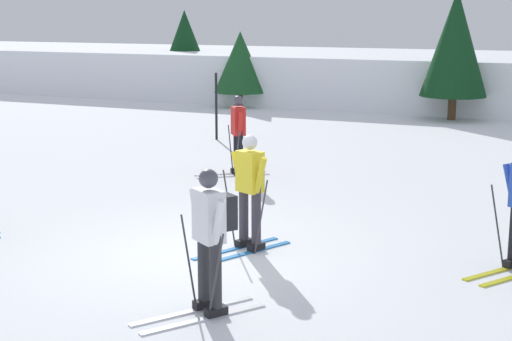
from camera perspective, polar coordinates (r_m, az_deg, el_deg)
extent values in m
plane|color=white|center=(11.11, -4.37, -6.33)|extent=(120.00, 120.00, 0.00)
cube|color=white|center=(30.78, 14.66, 6.59)|extent=(80.00, 8.85, 1.85)
cube|color=#237AC6|center=(11.18, -0.57, -6.13)|extent=(0.75, 1.49, 0.02)
cube|color=#237AC6|center=(11.38, -1.49, -5.80)|extent=(0.75, 1.49, 0.02)
cube|color=black|center=(11.25, 0.01, -5.68)|extent=(0.22, 0.29, 0.10)
cube|color=black|center=(11.46, -0.91, -5.37)|extent=(0.22, 0.29, 0.10)
cylinder|color=#38333D|center=(11.12, 0.01, -3.34)|extent=(0.14, 0.14, 0.85)
cylinder|color=#38333D|center=(11.33, -0.92, -3.07)|extent=(0.14, 0.14, 0.85)
cube|color=yellow|center=(11.08, -0.46, -0.08)|extent=(0.45, 0.38, 0.60)
cylinder|color=yellow|center=(10.89, 0.32, -0.36)|extent=(0.27, 0.19, 0.55)
cylinder|color=yellow|center=(11.26, -1.37, 0.04)|extent=(0.27, 0.19, 0.55)
sphere|color=silver|center=(11.00, -0.47, 2.11)|extent=(0.22, 0.22, 0.22)
cylinder|color=#38383D|center=(10.90, 0.36, -3.54)|extent=(0.28, 0.14, 1.14)
cylinder|color=#38383D|center=(11.42, -2.00, -2.84)|extent=(0.28, 0.14, 1.14)
cube|color=gold|center=(11.02, 18.00, -6.98)|extent=(0.94, 1.40, 0.02)
cube|color=black|center=(11.12, 18.51, -6.53)|extent=(0.24, 0.28, 0.10)
cylinder|color=#284CB7|center=(10.89, 18.36, -0.96)|extent=(0.26, 0.21, 0.55)
cylinder|color=#38383D|center=(11.03, 17.50, -3.97)|extent=(0.27, 0.19, 1.12)
cube|color=silver|center=(16.37, -1.70, -0.41)|extent=(1.29, 1.09, 0.02)
cube|color=silver|center=(16.64, -1.93, -0.21)|extent=(1.29, 1.09, 0.02)
cube|color=black|center=(16.39, -1.19, -0.17)|extent=(0.28, 0.26, 0.10)
cube|color=black|center=(16.66, -1.43, 0.02)|extent=(0.28, 0.26, 0.10)
cylinder|color=black|center=(16.30, -1.20, 1.46)|extent=(0.14, 0.14, 0.85)
cylinder|color=black|center=(16.57, -1.44, 1.63)|extent=(0.14, 0.14, 0.85)
cube|color=red|center=(16.34, -1.33, 3.70)|extent=(0.43, 0.45, 0.60)
cylinder|color=red|center=(16.10, -1.18, 3.54)|extent=(0.23, 0.25, 0.55)
cylinder|color=red|center=(16.58, -1.61, 3.77)|extent=(0.23, 0.25, 0.55)
sphere|color=#4C4C56|center=(16.29, -1.34, 5.20)|extent=(0.22, 0.22, 0.22)
cylinder|color=#38383D|center=(16.14, -1.41, 1.23)|extent=(0.29, 0.34, 1.03)
cylinder|color=#38383D|center=(16.69, -1.90, 1.57)|extent=(0.29, 0.34, 1.03)
cube|color=silver|center=(8.88, -3.84, -10.95)|extent=(0.95, 1.39, 0.02)
cube|color=silver|center=(9.11, -4.71, -10.37)|extent=(0.95, 1.39, 0.02)
cube|color=black|center=(8.93, -2.99, -10.41)|extent=(0.24, 0.28, 0.10)
cube|color=black|center=(9.16, -3.87, -9.84)|extent=(0.24, 0.28, 0.10)
cylinder|color=#2D2D33|center=(8.76, -3.02, -7.53)|extent=(0.14, 0.14, 0.85)
cylinder|color=#2D2D33|center=(8.99, -3.91, -7.03)|extent=(0.14, 0.14, 0.85)
cube|color=white|center=(8.70, -3.52, -3.37)|extent=(0.45, 0.41, 0.60)
cylinder|color=white|center=(8.48, -2.81, -3.84)|extent=(0.26, 0.22, 0.55)
cylinder|color=white|center=(8.90, -4.42, -3.11)|extent=(0.26, 0.22, 0.55)
sphere|color=#4C4C56|center=(8.60, -3.56, -0.60)|extent=(0.22, 0.22, 0.22)
cylinder|color=#38383D|center=(8.57, -3.02, -7.97)|extent=(0.32, 0.22, 1.10)
cylinder|color=#38383D|center=(9.10, -5.01, -6.83)|extent=(0.32, 0.22, 1.10)
cube|color=#232328|center=(8.79, -2.33, -3.06)|extent=(0.33, 0.30, 0.40)
cylinder|color=black|center=(21.07, -2.97, 4.78)|extent=(0.07, 0.07, 1.84)
cylinder|color=#513823|center=(33.38, -5.25, 6.38)|extent=(0.28, 0.28, 0.81)
cone|color=#0F3819|center=(33.27, -5.31, 9.44)|extent=(2.10, 2.10, 2.76)
cylinder|color=#513823|center=(25.90, 14.35, 4.53)|extent=(0.27, 0.27, 0.77)
cone|color=#0F3819|center=(25.74, 14.59, 9.16)|extent=(2.15, 2.15, 3.42)
cylinder|color=#513823|center=(28.81, -1.16, 5.31)|extent=(0.27, 0.27, 0.52)
cone|color=#194C23|center=(28.69, -1.17, 8.07)|extent=(1.96, 1.96, 2.25)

